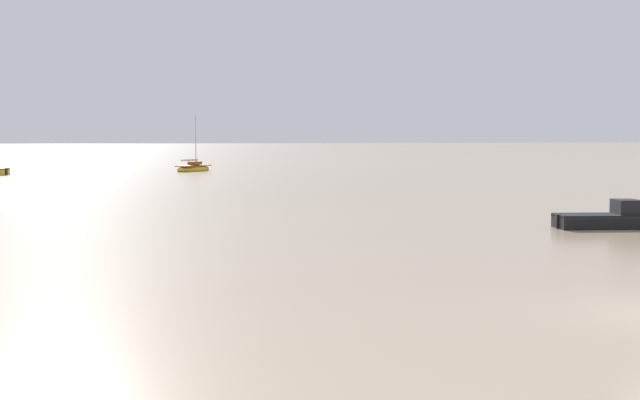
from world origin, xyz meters
name	(u,v)px	position (x,y,z in m)	size (l,w,h in m)	color
motorboat_moored_2	(621,222)	(8.98, 19.01, 0.30)	(5.37, 2.43, 1.97)	black
sailboat_moored_0	(193,169)	(-7.22, 87.58, 0.30)	(5.20, 6.10, 6.91)	gold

